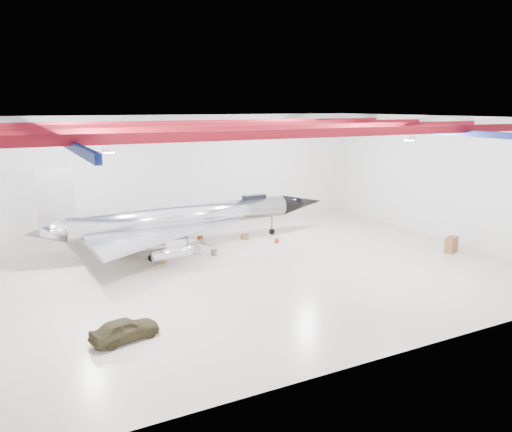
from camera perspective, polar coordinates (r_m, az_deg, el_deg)
floor at (r=36.97m, az=-1.91°, el=-6.20°), size 40.00×40.00×0.00m
wall_back at (r=49.43m, az=-9.42°, el=4.94°), size 40.00×0.00×40.00m
wall_right at (r=47.55m, az=20.46°, el=4.03°), size 0.00×30.00×30.00m
ceiling at (r=35.03m, az=-2.04°, el=11.10°), size 40.00×40.00×0.00m
ceiling_structure at (r=35.05m, az=-2.03°, el=10.00°), size 39.50×29.50×1.08m
jet_aircraft at (r=42.61m, az=-8.16°, el=-0.42°), size 27.01×16.16×7.36m
jeep at (r=27.13m, az=-14.78°, el=-12.41°), size 3.78×2.18×1.21m
desk at (r=44.33m, az=21.42°, el=-3.05°), size 1.53×1.15×1.26m
crate_ply at (r=39.04m, az=-10.78°, el=-5.14°), size 0.53×0.45×0.33m
toolbox_red at (r=45.71m, az=-6.39°, el=-2.43°), size 0.47×0.42×0.28m
engine_drum at (r=40.64m, az=-4.82°, el=-4.17°), size 0.63×0.63×0.44m
parts_bin at (r=45.29m, az=-1.27°, el=-2.37°), size 0.74×0.64×0.46m
tool_chest at (r=44.06m, az=2.39°, el=-2.86°), size 0.45×0.45×0.38m
oil_barrel at (r=41.36m, az=-6.47°, el=-3.96°), size 0.64×0.58×0.37m
spares_box at (r=43.18m, az=-6.08°, el=-3.26°), size 0.47×0.47×0.35m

